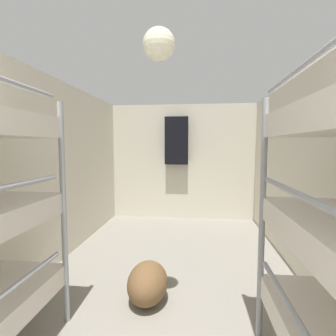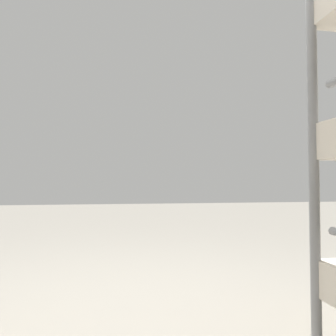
{
  "view_description": "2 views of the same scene",
  "coord_description": "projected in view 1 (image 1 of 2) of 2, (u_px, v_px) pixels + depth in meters",
  "views": [
    {
      "loc": [
        0.29,
        0.4,
        1.42
      ],
      "look_at": [
        -0.09,
        3.75,
        1.14
      ],
      "focal_mm": 28.0,
      "sensor_mm": 36.0,
      "label": 1
    },
    {
      "loc": [
        0.09,
        1.86,
        0.81
      ],
      "look_at": [
        -0.1,
        0.73,
        0.85
      ],
      "focal_mm": 35.0,
      "sensor_mm": 36.0,
      "label": 2
    }
  ],
  "objects": [
    {
      "name": "wall_left",
      "position": [
        21.0,
        178.0,
        2.54
      ],
      "size": [
        0.06,
        5.62,
        2.22
      ],
      "color": "beige",
      "rests_on": "ground_plane"
    },
    {
      "name": "wall_right",
      "position": [
        330.0,
        183.0,
        2.23
      ],
      "size": [
        0.06,
        5.62,
        2.22
      ],
      "color": "beige",
      "rests_on": "ground_plane"
    },
    {
      "name": "wall_back",
      "position": [
        183.0,
        162.0,
        5.14
      ],
      "size": [
        2.88,
        0.06,
        2.22
      ],
      "color": "beige",
      "rests_on": "ground_plane"
    },
    {
      "name": "duffel_bag",
      "position": [
        148.0,
        283.0,
        2.38
      ],
      "size": [
        0.36,
        0.5,
        0.36
      ],
      "color": "brown",
      "rests_on": "ground_plane"
    },
    {
      "name": "hanging_coat",
      "position": [
        177.0,
        141.0,
        4.97
      ],
      "size": [
        0.44,
        0.12,
        0.9
      ],
      "color": "black"
    },
    {
      "name": "ceiling_light",
      "position": [
        159.0,
        44.0,
        1.91
      ],
      "size": [
        0.24,
        0.24,
        0.24
      ],
      "color": "#F4EFCC"
    }
  ]
}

